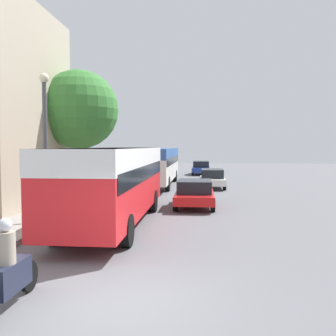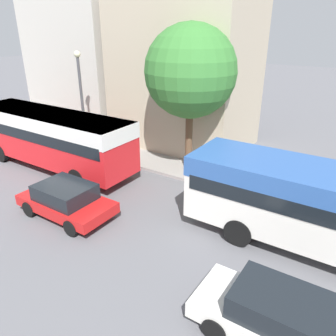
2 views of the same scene
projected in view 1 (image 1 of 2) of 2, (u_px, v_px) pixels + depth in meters
The scene contains 10 objects.
ground_plane at pixel (118, 303), 7.26m from camera, with size 120.00×120.00×0.00m, color slate.
bus_lead at pixel (114, 175), 14.30m from camera, with size 2.53×9.92×2.97m.
bus_following at pixel (157, 161), 28.67m from camera, with size 2.64×11.32×2.86m.
motorcycle_behind_lead at pixel (8, 273), 6.96m from camera, with size 0.38×2.24×1.73m.
car_crossing at pixel (195, 193), 18.57m from camera, with size 1.95×3.92×1.35m.
car_far_curb at pixel (201, 167), 40.04m from camera, with size 1.94×4.46×1.45m.
car_distant at pixel (212, 178), 27.16m from camera, with size 1.84×4.20×1.37m.
pedestrian_near_curb at pixel (88, 178), 23.81m from camera, with size 0.43×0.43×1.73m.
street_tree at pixel (79, 110), 20.73m from camera, with size 4.36×4.36×7.09m.
lamp_post at pixel (45, 133), 14.21m from camera, with size 0.36×0.36×5.64m.
Camera 1 is at (1.62, -6.98, 3.04)m, focal length 40.00 mm.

